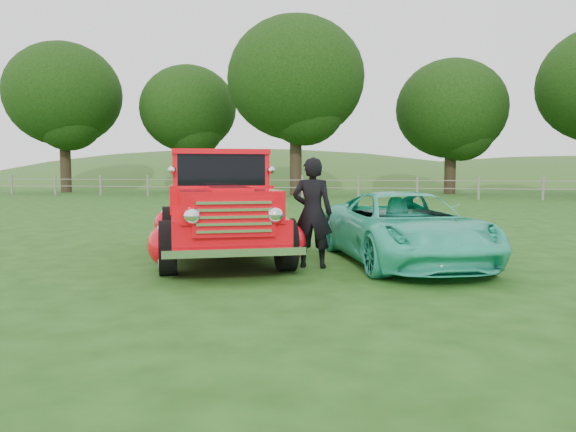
% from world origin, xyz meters
% --- Properties ---
extents(ground, '(140.00, 140.00, 0.00)m').
position_xyz_m(ground, '(0.00, 0.00, 0.00)').
color(ground, '#1E4412').
rests_on(ground, ground).
extents(distant_hills, '(116.00, 60.00, 18.00)m').
position_xyz_m(distant_hills, '(-4.08, 59.46, -4.55)').
color(distant_hills, '#2E5820').
rests_on(distant_hills, ground).
extents(fence_line, '(48.00, 0.12, 1.20)m').
position_xyz_m(fence_line, '(0.00, 22.00, 0.60)').
color(fence_line, gray).
rests_on(fence_line, ground).
extents(tree_far_west, '(7.60, 7.60, 9.93)m').
position_xyz_m(tree_far_west, '(-20.00, 26.00, 6.49)').
color(tree_far_west, black).
rests_on(tree_far_west, ground).
extents(tree_mid_west, '(6.40, 6.40, 8.46)m').
position_xyz_m(tree_mid_west, '(-12.00, 28.00, 5.55)').
color(tree_mid_west, black).
rests_on(tree_mid_west, ground).
extents(tree_near_west, '(8.00, 8.00, 10.42)m').
position_xyz_m(tree_near_west, '(-4.00, 25.00, 6.80)').
color(tree_near_west, black).
rests_on(tree_near_west, ground).
extents(tree_near_east, '(6.80, 6.80, 8.33)m').
position_xyz_m(tree_near_east, '(5.00, 29.00, 5.25)').
color(tree_near_east, black).
rests_on(tree_near_east, ground).
extents(red_pickup, '(3.67, 5.26, 1.78)m').
position_xyz_m(red_pickup, '(-0.27, 1.36, 0.80)').
color(red_pickup, black).
rests_on(red_pickup, ground).
extents(teal_sedan, '(3.18, 4.39, 1.11)m').
position_xyz_m(teal_sedan, '(2.76, 1.39, 0.56)').
color(teal_sedan, '#33CDA7').
rests_on(teal_sedan, ground).
extents(man, '(0.61, 0.41, 1.64)m').
position_xyz_m(man, '(1.44, 0.69, 0.82)').
color(man, black).
rests_on(man, ground).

